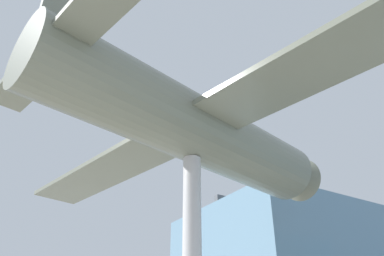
% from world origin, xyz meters
% --- Properties ---
extents(suspended_airplane, '(19.27, 12.78, 3.41)m').
position_xyz_m(suspended_airplane, '(-0.05, 0.22, 7.66)').
color(suspended_airplane, slate).
rests_on(suspended_airplane, support_pylon_central).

